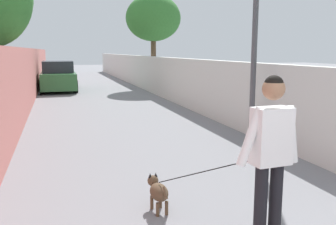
{
  "coord_description": "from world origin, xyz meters",
  "views": [
    {
      "loc": [
        -1.13,
        1.78,
        2.07
      ],
      "look_at": [
        4.9,
        -0.06,
        1.0
      ],
      "focal_mm": 39.04,
      "sensor_mm": 36.0,
      "label": 1
    }
  ],
  "objects_px": {
    "tree_right_far": "(153,18)",
    "lamp_post": "(256,6)",
    "person_skateboarder": "(271,149)",
    "car_near": "(58,77)",
    "dog": "(158,191)"
  },
  "relations": [
    {
      "from": "person_skateboarder",
      "to": "dog",
      "type": "distance_m",
      "value": 1.75
    },
    {
      "from": "lamp_post",
      "to": "dog",
      "type": "distance_m",
      "value": 4.79
    },
    {
      "from": "tree_right_far",
      "to": "lamp_post",
      "type": "bearing_deg",
      "value": 174.71
    },
    {
      "from": "dog",
      "to": "car_near",
      "type": "relative_size",
      "value": 0.4
    },
    {
      "from": "person_skateboarder",
      "to": "car_near",
      "type": "bearing_deg",
      "value": 6.43
    },
    {
      "from": "tree_right_far",
      "to": "person_skateboarder",
      "type": "xyz_separation_m",
      "value": [
        -17.1,
        3.3,
        -2.71
      ]
    },
    {
      "from": "person_skateboarder",
      "to": "car_near",
      "type": "height_order",
      "value": "person_skateboarder"
    },
    {
      "from": "tree_right_far",
      "to": "car_near",
      "type": "bearing_deg",
      "value": 93.14
    },
    {
      "from": "tree_right_far",
      "to": "dog",
      "type": "relative_size",
      "value": 3.2
    },
    {
      "from": "dog",
      "to": "car_near",
      "type": "bearing_deg",
      "value": 4.09
    },
    {
      "from": "tree_right_far",
      "to": "car_near",
      "type": "xyz_separation_m",
      "value": [
        -0.29,
        5.2,
        -3.11
      ]
    },
    {
      "from": "lamp_post",
      "to": "tree_right_far",
      "type": "bearing_deg",
      "value": -5.29
    },
    {
      "from": "lamp_post",
      "to": "person_skateboarder",
      "type": "relative_size",
      "value": 2.49
    },
    {
      "from": "person_skateboarder",
      "to": "tree_right_far",
      "type": "bearing_deg",
      "value": -10.93
    },
    {
      "from": "person_skateboarder",
      "to": "car_near",
      "type": "distance_m",
      "value": 16.93
    }
  ]
}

